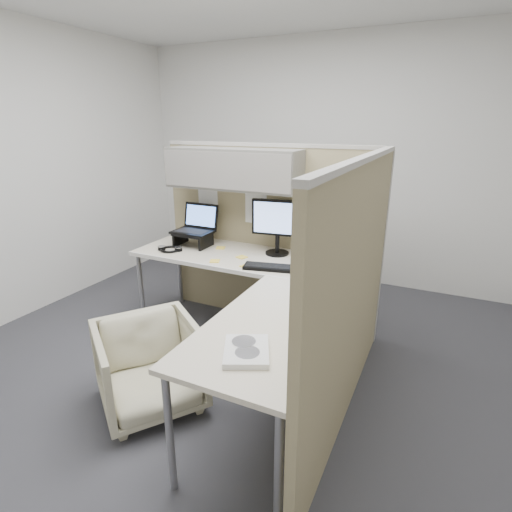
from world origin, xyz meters
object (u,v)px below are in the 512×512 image
at_px(desk, 252,282).
at_px(keyboard, 272,267).
at_px(office_chair, 150,362).
at_px(monitor_left, 278,223).

distance_m(desk, keyboard, 0.23).
height_order(office_chair, monitor_left, monitor_left).
xyz_separation_m(office_chair, monitor_left, (0.35, 1.28, 0.69)).
relative_size(office_chair, keyboard, 1.49).
distance_m(office_chair, monitor_left, 1.49).
height_order(desk, office_chair, desk).
xyz_separation_m(desk, monitor_left, (-0.04, 0.57, 0.32)).
xyz_separation_m(monitor_left, keyboard, (0.10, -0.35, -0.26)).
bearing_deg(desk, monitor_left, 93.96).
bearing_deg(monitor_left, desk, -93.80).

